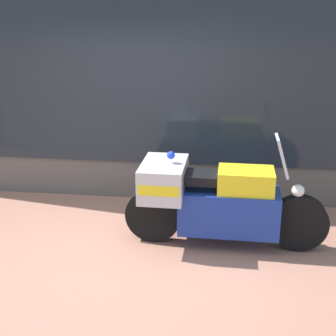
# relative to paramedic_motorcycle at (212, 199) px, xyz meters

# --- Properties ---
(ground_plane) EXTENTS (60.00, 60.00, 0.00)m
(ground_plane) POSITION_rel_paramedic_motorcycle_xyz_m (-1.03, -0.55, -0.56)
(ground_plane) COLOR #9E6B56
(shop_building) EXTENTS (6.38, 0.55, 3.88)m
(shop_building) POSITION_rel_paramedic_motorcycle_xyz_m (-1.39, 1.45, 1.39)
(shop_building) COLOR #56514C
(shop_building) RESTS_ON ground
(window_display) EXTENTS (5.18, 0.30, 1.83)m
(window_display) POSITION_rel_paramedic_motorcycle_xyz_m (-0.73, 1.48, -0.11)
(window_display) COLOR slate
(window_display) RESTS_ON ground
(paramedic_motorcycle) EXTENTS (2.28, 0.78, 1.30)m
(paramedic_motorcycle) POSITION_rel_paramedic_motorcycle_xyz_m (0.00, 0.00, 0.00)
(paramedic_motorcycle) COLOR black
(paramedic_motorcycle) RESTS_ON ground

